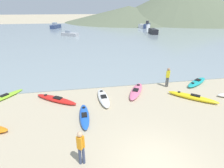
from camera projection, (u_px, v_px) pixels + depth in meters
name	position (u px, v px, depth m)	size (l,w,h in m)	color
ground_plane	(156.00, 165.00, 7.70)	(400.00, 400.00, 0.00)	tan
bay_water	(90.00, 33.00, 46.86)	(160.00, 70.00, 0.06)	gray
far_hill_left	(129.00, 14.00, 86.16)	(62.40, 62.40, 7.18)	#5B664C
far_hill_midleft	(182.00, 3.00, 87.98)	(75.84, 75.84, 17.43)	#5B664C
far_hill_midright	(176.00, 13.00, 95.47)	(68.18, 68.18, 7.28)	#5B664C
kayak_on_sand_1	(56.00, 99.00, 12.91)	(3.30, 2.57, 0.33)	red
kayak_on_sand_2	(192.00, 97.00, 13.15)	(3.07, 2.81, 0.40)	yellow
kayak_on_sand_3	(136.00, 91.00, 14.14)	(2.27, 3.22, 0.37)	#E5668C
kayak_on_sand_4	(84.00, 116.00, 10.88)	(0.64, 2.78, 0.36)	blue
kayak_on_sand_6	(3.00, 98.00, 13.18)	(2.58, 3.01, 0.29)	#8CCC2D
kayak_on_sand_7	(197.00, 82.00, 15.78)	(3.02, 2.29, 0.39)	teal
kayak_on_sand_8	(103.00, 98.00, 13.06)	(0.87, 3.01, 0.38)	white
person_near_foreground	(81.00, 146.00, 7.38)	(0.35, 0.31, 1.72)	#384260
person_near_waterline	(168.00, 76.00, 14.90)	(0.35, 0.28, 1.73)	#4C4C4C
moored_boat_0	(147.00, 26.00, 58.77)	(3.87, 4.96, 2.30)	navy
moored_boat_1	(153.00, 31.00, 45.80)	(2.02, 4.79, 1.24)	black
moored_boat_2	(70.00, 34.00, 42.08)	(4.30, 3.67, 1.31)	#B2B2B7
moored_boat_3	(56.00, 26.00, 57.87)	(3.24, 5.51, 1.90)	navy
moored_boat_4	(144.00, 26.00, 58.23)	(3.22, 4.13, 1.26)	white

